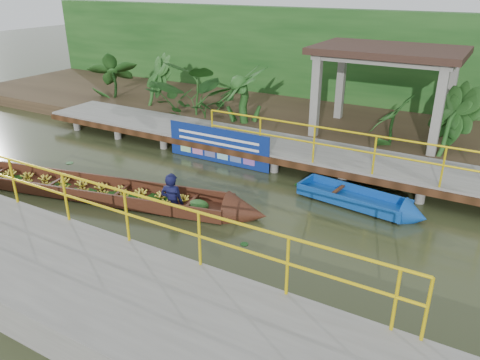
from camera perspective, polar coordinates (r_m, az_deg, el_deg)
The scene contains 10 objects.
ground at distance 11.81m, azimuth -5.99°, elevation -2.41°, with size 80.00×80.00×0.00m, color #2A3118.
land_strip at distance 17.93m, azimuth 8.13°, elevation 7.40°, with size 30.00×8.00×0.45m, color #2E2317.
far_dock at distance 14.31m, azimuth 2.00°, elevation 4.51°, with size 16.00×2.06×1.66m.
near_dock at distance 8.41m, azimuth -17.46°, elevation -12.88°, with size 18.00×2.40×1.73m.
pavilion at distance 15.38m, azimuth 17.59°, elevation 13.80°, with size 4.40×3.00×3.00m.
foliage_backdrop at distance 19.84m, azimuth 11.27°, elevation 14.01°, with size 30.00×0.80×4.00m, color #143F14.
vendor_boat at distance 12.41m, azimuth -17.08°, elevation -0.94°, with size 9.52×2.89×2.03m.
moored_blue_boat at distance 11.58m, azimuth 16.98°, elevation -3.20°, with size 3.22×1.19×0.75m.
blue_banner at distance 13.89m, azimuth -2.73°, elevation 4.23°, with size 3.42×0.04×1.07m.
tropical_plants at distance 16.43m, azimuth -0.36°, elevation 10.72°, with size 14.67×1.67×2.08m.
Camera 1 is at (6.34, -8.53, 5.15)m, focal length 35.00 mm.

